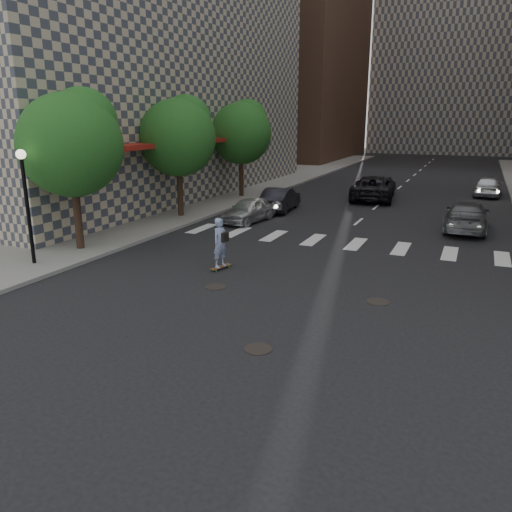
{
  "coord_description": "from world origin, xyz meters",
  "views": [
    {
      "loc": [
        5.71,
        -12.84,
        5.57
      ],
      "look_at": [
        -0.45,
        1.09,
        1.3
      ],
      "focal_mm": 35.0,
      "sensor_mm": 36.0,
      "label": 1
    }
  ],
  "objects_px": {
    "traffic_car_a": "(280,199)",
    "traffic_car_c": "(373,188)",
    "tree_b": "(180,134)",
    "tree_c": "(242,130)",
    "tree_a": "(74,140)",
    "traffic_car_e": "(380,186)",
    "skateboarder": "(220,243)",
    "traffic_car_b": "(467,216)",
    "traffic_car_d": "(488,186)",
    "lamppost": "(25,191)",
    "silver_sedan": "(249,210)"
  },
  "relations": [
    {
      "from": "tree_a",
      "to": "traffic_car_a",
      "type": "xyz_separation_m",
      "value": [
        4.3,
        12.25,
        -3.93
      ]
    },
    {
      "from": "traffic_car_d",
      "to": "tree_c",
      "type": "bearing_deg",
      "value": 29.72
    },
    {
      "from": "lamppost",
      "to": "tree_b",
      "type": "relative_size",
      "value": 0.65
    },
    {
      "from": "traffic_car_c",
      "to": "traffic_car_e",
      "type": "height_order",
      "value": "traffic_car_c"
    },
    {
      "from": "tree_c",
      "to": "traffic_car_d",
      "type": "bearing_deg",
      "value": 25.87
    },
    {
      "from": "traffic_car_a",
      "to": "traffic_car_e",
      "type": "height_order",
      "value": "traffic_car_a"
    },
    {
      "from": "tree_a",
      "to": "tree_c",
      "type": "relative_size",
      "value": 1.0
    },
    {
      "from": "tree_b",
      "to": "traffic_car_c",
      "type": "xyz_separation_m",
      "value": [
        8.65,
        10.71,
        -3.82
      ]
    },
    {
      "from": "tree_a",
      "to": "traffic_car_c",
      "type": "distance_m",
      "value": 20.97
    },
    {
      "from": "traffic_car_e",
      "to": "tree_c",
      "type": "bearing_deg",
      "value": 31.32
    },
    {
      "from": "traffic_car_a",
      "to": "traffic_car_d",
      "type": "bearing_deg",
      "value": -140.32
    },
    {
      "from": "traffic_car_a",
      "to": "tree_b",
      "type": "bearing_deg",
      "value": 39.73
    },
    {
      "from": "silver_sedan",
      "to": "traffic_car_d",
      "type": "distance_m",
      "value": 19.46
    },
    {
      "from": "traffic_car_b",
      "to": "traffic_car_e",
      "type": "relative_size",
      "value": 1.18
    },
    {
      "from": "tree_b",
      "to": "tree_c",
      "type": "height_order",
      "value": "same"
    },
    {
      "from": "silver_sedan",
      "to": "traffic_car_b",
      "type": "relative_size",
      "value": 0.77
    },
    {
      "from": "skateboarder",
      "to": "traffic_car_e",
      "type": "bearing_deg",
      "value": 99.35
    },
    {
      "from": "skateboarder",
      "to": "traffic_car_b",
      "type": "xyz_separation_m",
      "value": [
        8.23,
        10.89,
        -0.3
      ]
    },
    {
      "from": "traffic_car_a",
      "to": "traffic_car_e",
      "type": "bearing_deg",
      "value": -122.25
    },
    {
      "from": "tree_a",
      "to": "traffic_car_a",
      "type": "height_order",
      "value": "tree_a"
    },
    {
      "from": "traffic_car_a",
      "to": "traffic_car_d",
      "type": "height_order",
      "value": "traffic_car_d"
    },
    {
      "from": "skateboarder",
      "to": "traffic_car_c",
      "type": "distance_m",
      "value": 18.84
    },
    {
      "from": "lamppost",
      "to": "traffic_car_e",
      "type": "distance_m",
      "value": 25.19
    },
    {
      "from": "tree_a",
      "to": "tree_c",
      "type": "bearing_deg",
      "value": 90.0
    },
    {
      "from": "lamppost",
      "to": "skateboarder",
      "type": "bearing_deg",
      "value": 21.28
    },
    {
      "from": "skateboarder",
      "to": "silver_sedan",
      "type": "relative_size",
      "value": 0.51
    },
    {
      "from": "lamppost",
      "to": "traffic_car_a",
      "type": "height_order",
      "value": "lamppost"
    },
    {
      "from": "lamppost",
      "to": "silver_sedan",
      "type": "height_order",
      "value": "lamppost"
    },
    {
      "from": "tree_b",
      "to": "traffic_car_a",
      "type": "relative_size",
      "value": 1.52
    },
    {
      "from": "tree_c",
      "to": "silver_sedan",
      "type": "xyz_separation_m",
      "value": [
        3.95,
        -7.58,
        -3.99
      ]
    },
    {
      "from": "skateboarder",
      "to": "traffic_car_e",
      "type": "distance_m",
      "value": 21.0
    },
    {
      "from": "silver_sedan",
      "to": "tree_a",
      "type": "bearing_deg",
      "value": -107.6
    },
    {
      "from": "skateboarder",
      "to": "tree_b",
      "type": "bearing_deg",
      "value": 144.77
    },
    {
      "from": "tree_c",
      "to": "traffic_car_d",
      "type": "height_order",
      "value": "tree_c"
    },
    {
      "from": "traffic_car_d",
      "to": "traffic_car_e",
      "type": "distance_m",
      "value": 7.75
    },
    {
      "from": "silver_sedan",
      "to": "traffic_car_e",
      "type": "xyz_separation_m",
      "value": [
        4.8,
        12.45,
        0.04
      ]
    },
    {
      "from": "traffic_car_e",
      "to": "traffic_car_c",
      "type": "bearing_deg",
      "value": 89.54
    },
    {
      "from": "tree_a",
      "to": "traffic_car_e",
      "type": "relative_size",
      "value": 1.55
    },
    {
      "from": "tree_a",
      "to": "traffic_car_d",
      "type": "height_order",
      "value": "tree_a"
    },
    {
      "from": "traffic_car_a",
      "to": "traffic_car_c",
      "type": "bearing_deg",
      "value": -128.87
    },
    {
      "from": "traffic_car_b",
      "to": "traffic_car_e",
      "type": "height_order",
      "value": "traffic_car_b"
    },
    {
      "from": "traffic_car_b",
      "to": "traffic_car_e",
      "type": "xyz_separation_m",
      "value": [
        -6.13,
        10.0,
        -0.03
      ]
    },
    {
      "from": "traffic_car_a",
      "to": "tree_c",
      "type": "bearing_deg",
      "value": -45.97
    },
    {
      "from": "traffic_car_d",
      "to": "lamppost",
      "type": "bearing_deg",
      "value": 62.61
    },
    {
      "from": "tree_b",
      "to": "silver_sedan",
      "type": "distance_m",
      "value": 5.63
    },
    {
      "from": "traffic_car_b",
      "to": "skateboarder",
      "type": "bearing_deg",
      "value": 53.4
    },
    {
      "from": "tree_c",
      "to": "traffic_car_a",
      "type": "xyz_separation_m",
      "value": [
        4.3,
        -3.75,
        -3.93
      ]
    },
    {
      "from": "silver_sedan",
      "to": "skateboarder",
      "type": "bearing_deg",
      "value": -64.66
    },
    {
      "from": "lamppost",
      "to": "traffic_car_c",
      "type": "xyz_separation_m",
      "value": [
        8.7,
        21.35,
        -2.11
      ]
    },
    {
      "from": "skateboarder",
      "to": "lamppost",
      "type": "bearing_deg",
      "value": -143.65
    }
  ]
}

